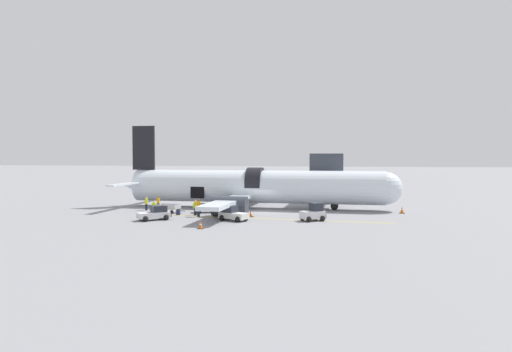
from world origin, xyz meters
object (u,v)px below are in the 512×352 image
ground_crew_driver (198,207)px  ground_crew_supervisor (146,203)px  baggage_cart_loading (168,209)px  suitcase_on_tarmac_upright (178,213)px  baggage_cart_queued (210,208)px  ground_crew_loader_a (195,207)px  airplane (252,187)px  baggage_tug_rear (233,214)px  baggage_tug_mid (313,214)px  ground_crew_loader_b (158,202)px  ground_crew_helper (154,208)px  baggage_tug_lead (155,214)px

ground_crew_driver → ground_crew_supervisor: size_ratio=1.18×
ground_crew_driver → baggage_cart_loading: bearing=150.0°
suitcase_on_tarmac_upright → ground_crew_driver: bearing=-18.6°
baggage_cart_queued → ground_crew_loader_a: ground_crew_loader_a is taller
airplane → ground_crew_loader_a: size_ratio=20.98×
baggage_tug_rear → baggage_cart_loading: size_ratio=0.93×
airplane → baggage_tug_mid: bearing=-49.5°
suitcase_on_tarmac_upright → ground_crew_loader_b: bearing=133.1°
ground_crew_helper → suitcase_on_tarmac_upright: bearing=18.0°
baggage_cart_loading → ground_crew_supervisor: bearing=153.2°
ground_crew_loader_a → baggage_cart_queued: bearing=73.9°
baggage_tug_mid → baggage_tug_rear: 7.89m
baggage_cart_loading → ground_crew_helper: (-0.60, -2.46, 0.36)m
baggage_tug_lead → baggage_cart_loading: baggage_tug_lead is taller
baggage_cart_queued → suitcase_on_tarmac_upright: 3.93m
baggage_cart_loading → ground_crew_driver: (4.40, -2.54, 0.52)m
ground_crew_loader_a → ground_crew_supervisor: ground_crew_loader_a is taller
airplane → ground_crew_driver: size_ratio=18.72×
ground_crew_loader_b → ground_crew_helper: ground_crew_loader_b is taller
airplane → baggage_cart_loading: (-8.18, -6.41, -2.10)m
ground_crew_loader_b → ground_crew_helper: 5.78m
baggage_tug_mid → ground_crew_supervisor: bearing=165.9°
baggage_cart_loading → baggage_tug_rear: bearing=-28.2°
baggage_tug_rear → ground_crew_helper: ground_crew_helper is taller
baggage_cart_queued → ground_crew_helper: 6.29m
baggage_tug_lead → ground_crew_loader_b: size_ratio=2.00×
baggage_cart_loading → ground_crew_loader_b: size_ratio=2.22×
airplane → baggage_tug_mid: (8.22, -9.63, -1.85)m
baggage_tug_mid → baggage_cart_loading: 16.72m
baggage_cart_queued → baggage_tug_mid: bearing=-20.4°
ground_crew_driver → ground_crew_supervisor: (-7.88, 4.30, -0.15)m
baggage_tug_rear → baggage_cart_queued: size_ratio=0.77×
ground_crew_loader_b → ground_crew_supervisor: bearing=-127.4°
baggage_cart_queued → ground_crew_loader_b: bearing=165.7°
baggage_cart_loading → ground_crew_driver: 5.11m
baggage_tug_lead → ground_crew_driver: 4.73m
baggage_tug_mid → baggage_tug_rear: bearing=-169.7°
ground_crew_loader_b → ground_crew_driver: (6.94, -5.53, 0.14)m
airplane → suitcase_on_tarmac_upright: bearing=-128.2°
baggage_tug_mid → ground_crew_helper: (-17.00, 0.76, 0.11)m
ground_crew_driver → suitcase_on_tarmac_upright: 2.81m
baggage_tug_lead → airplane: bearing=59.7°
ground_crew_loader_a → ground_crew_loader_b: (-6.25, 4.56, -0.03)m
ground_crew_loader_a → baggage_tug_mid: bearing=-7.4°
baggage_tug_mid → ground_crew_driver: 12.02m
baggage_tug_lead → baggage_cart_loading: size_ratio=0.90×
baggage_tug_lead → ground_crew_loader_a: size_ratio=1.93×
baggage_tug_mid → baggage_cart_loading: bearing=168.9°
ground_crew_loader_b → ground_crew_driver: 8.87m
ground_crew_loader_b → ground_crew_helper: bearing=-70.4°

